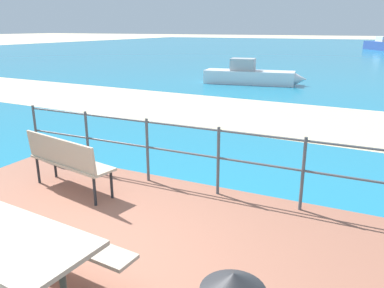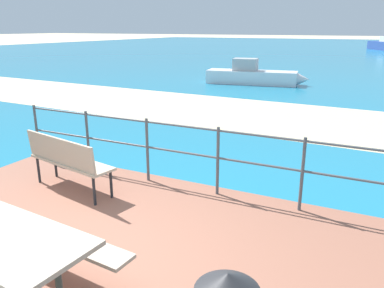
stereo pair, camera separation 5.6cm
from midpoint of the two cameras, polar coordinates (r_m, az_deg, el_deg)
ground_plane at (r=4.20m, az=-17.14°, el=-18.52°), size 240.00×240.00×0.00m
patio_paving at (r=4.18m, az=-17.18°, el=-18.18°), size 6.40×5.20×0.06m
sea_water at (r=42.54m, az=23.22°, el=12.53°), size 90.00×90.00×0.01m
beach_strip at (r=10.87m, az=12.24°, el=4.02°), size 54.13×6.57×0.01m
park_bench at (r=5.79m, az=-17.98°, el=-2.03°), size 1.54×0.69×0.85m
railing_fence at (r=5.63m, az=-1.38°, el=-0.48°), size 5.94×0.04×1.01m
boat_near at (r=17.04m, az=9.20°, el=10.06°), size 4.42×1.56×1.09m
boat_mid at (r=47.18m, az=26.75°, el=13.06°), size 3.50×5.44×1.43m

